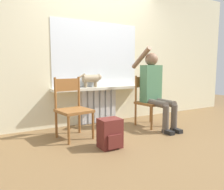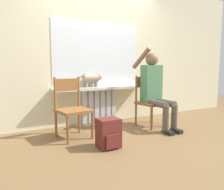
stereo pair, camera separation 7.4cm
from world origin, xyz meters
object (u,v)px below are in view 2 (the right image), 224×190
Objects in this scene: cat at (92,79)px; chair_right at (150,101)px; backpack at (109,133)px; person at (155,87)px; chair_left at (72,107)px.

chair_right is at bearing -33.49° from cat.
cat is at bearing 76.31° from backpack.
person is 1.12m from cat.
chair_left is 0.64× the size of person.
chair_left is 1.43m from chair_right.
cat reaches higher than chair_left.
chair_left is 0.90m from cat.
person is (0.01, -0.12, 0.26)m from chair_right.
person is at bearing -13.60° from chair_left.
cat is at bearing 36.25° from chair_left.
backpack is (-0.29, -1.21, -0.65)m from cat.
backpack is (-1.16, -0.64, -0.26)m from chair_right.
person is (1.44, -0.12, 0.26)m from chair_left.
chair_right is at bearing 28.70° from backpack.
chair_right is 1.35m from backpack.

